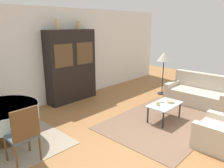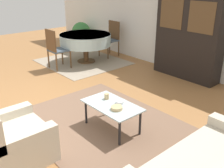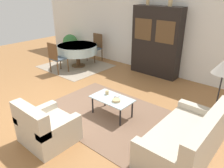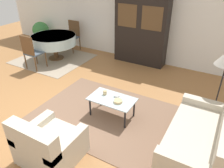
{
  "view_description": "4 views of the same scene",
  "coord_description": "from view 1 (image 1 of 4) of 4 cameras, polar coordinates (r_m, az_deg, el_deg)",
  "views": [
    {
      "loc": [
        -3.23,
        -1.83,
        2.26
      ],
      "look_at": [
        0.2,
        1.4,
        0.95
      ],
      "focal_mm": 35.0,
      "sensor_mm": 36.0,
      "label": 1
    },
    {
      "loc": [
        3.78,
        -1.69,
        2.18
      ],
      "look_at": [
        1.16,
        0.59,
        0.75
      ],
      "focal_mm": 42.0,
      "sensor_mm": 36.0,
      "label": 2
    },
    {
      "loc": [
        3.85,
        -2.54,
        2.57
      ],
      "look_at": [
        1.16,
        0.59,
        0.75
      ],
      "focal_mm": 35.0,
      "sensor_mm": 36.0,
      "label": 3
    },
    {
      "loc": [
        2.93,
        -2.51,
        2.78
      ],
      "look_at": [
        1.16,
        0.59,
        0.75
      ],
      "focal_mm": 35.0,
      "sensor_mm": 36.0,
      "label": 4
    }
  ],
  "objects": [
    {
      "name": "dining_chair_near",
      "position": [
        3.87,
        -22.14,
        -11.64
      ],
      "size": [
        0.44,
        0.44,
        0.99
      ],
      "color": "brown",
      "rests_on": "dining_rug"
    },
    {
      "name": "coffee_table",
      "position": [
        5.35,
        13.58,
        -5.54
      ],
      "size": [
        0.9,
        0.52,
        0.41
      ],
      "color": "black",
      "rests_on": "area_rug"
    },
    {
      "name": "wall_back",
      "position": [
        6.41,
        -16.06,
        6.77
      ],
      "size": [
        10.0,
        0.06,
        2.7
      ],
      "color": "white",
      "rests_on": "ground_plane"
    },
    {
      "name": "vase_tall",
      "position": [
        6.21,
        -14.15,
        14.88
      ],
      "size": [
        0.1,
        0.1,
        0.28
      ],
      "color": "tan",
      "rests_on": "display_cabinet"
    },
    {
      "name": "ground_plane",
      "position": [
        4.34,
        12.2,
        -16.19
      ],
      "size": [
        14.0,
        14.0,
        0.0
      ],
      "primitive_type": "plane",
      "color": "#9E6B3D"
    },
    {
      "name": "vase_short",
      "position": [
        6.63,
        -8.71,
        14.99
      ],
      "size": [
        0.12,
        0.12,
        0.24
      ],
      "color": "tan",
      "rests_on": "display_cabinet"
    },
    {
      "name": "couch",
      "position": [
        6.83,
        21.77,
        -2.37
      ],
      "size": [
        0.92,
        1.74,
        0.85
      ],
      "rotation": [
        0.0,
        0.0,
        1.57
      ],
      "color": "beige",
      "rests_on": "ground_plane"
    },
    {
      "name": "display_cabinet",
      "position": [
        6.54,
        -10.62,
        4.61
      ],
      "size": [
        1.54,
        0.41,
        2.1
      ],
      "color": "black",
      "rests_on": "ground_plane"
    },
    {
      "name": "bowl_small",
      "position": [
        5.42,
        12.81,
        -4.48
      ],
      "size": [
        0.12,
        0.12,
        0.04
      ],
      "color": "white",
      "rests_on": "coffee_table"
    },
    {
      "name": "floor_lamp",
      "position": [
        7.18,
        13.44,
        6.66
      ],
      "size": [
        0.44,
        0.44,
        1.4
      ],
      "color": "black",
      "rests_on": "ground_plane"
    },
    {
      "name": "dining_table",
      "position": [
        4.63,
        -27.02,
        -7.01
      ],
      "size": [
        1.37,
        1.37,
        0.76
      ],
      "color": "brown",
      "rests_on": "dining_rug"
    },
    {
      "name": "cup",
      "position": [
        5.19,
        11.94,
        -5.04
      ],
      "size": [
        0.08,
        0.08,
        0.09
      ],
      "color": "tan",
      "rests_on": "coffee_table"
    },
    {
      "name": "bowl",
      "position": [
        5.44,
        14.97,
        -4.5
      ],
      "size": [
        0.17,
        0.17,
        0.05
      ],
      "color": "tan",
      "rests_on": "coffee_table"
    },
    {
      "name": "area_rug",
      "position": [
        5.41,
        13.17,
        -9.54
      ],
      "size": [
        2.89,
        2.08,
        0.01
      ],
      "color": "brown",
      "rests_on": "ground_plane"
    },
    {
      "name": "dining_rug",
      "position": [
        4.8,
        -26.32,
        -14.2
      ],
      "size": [
        2.12,
        1.96,
        0.01
      ],
      "color": "gray",
      "rests_on": "ground_plane"
    }
  ]
}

